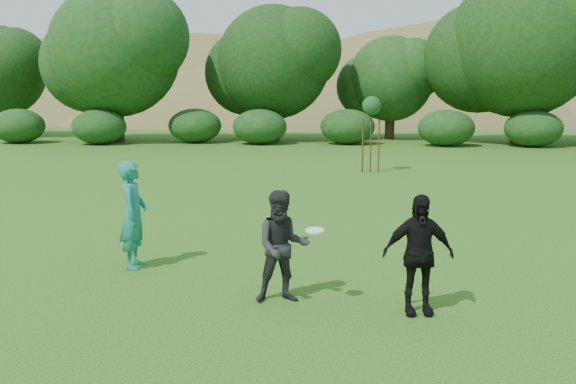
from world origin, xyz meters
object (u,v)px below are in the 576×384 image
player_grey (282,247)px  player_black (418,254)px  sapling (372,108)px  player_teal (133,215)px

player_grey → player_black: player_black is taller
player_black → sapling: (-0.55, 15.35, 1.57)m
player_teal → sapling: size_ratio=0.66×
player_teal → player_grey: bearing=-125.0°
player_grey → sapling: bearing=70.5°
player_grey → sapling: sapling is taller
sapling → player_teal: bearing=-107.3°
player_teal → player_black: bearing=-117.5°
sapling → player_grey: bearing=-95.3°
player_black → sapling: sapling is taller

